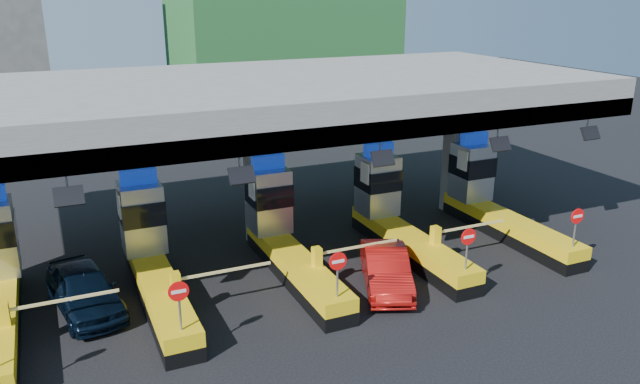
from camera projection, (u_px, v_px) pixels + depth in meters
name	position (u px, v px, depth m)	size (l,w,h in m)	color
ground	(286.00, 269.00, 24.26)	(120.00, 120.00, 0.00)	black
toll_canopy	(257.00, 101.00, 24.85)	(28.00, 12.09, 7.00)	slate
toll_lane_left	(151.00, 255.00, 22.13)	(4.43, 8.00, 4.16)	black
toll_lane_center	(283.00, 233.00, 24.07)	(4.43, 8.00, 4.16)	black
toll_lane_right	(395.00, 215.00, 26.01)	(4.43, 8.00, 4.16)	black
toll_lane_far_right	(491.00, 199.00, 27.95)	(4.43, 8.00, 4.16)	black
van	(85.00, 290.00, 20.90)	(1.85, 4.59, 1.56)	black
red_car	(386.00, 269.00, 22.55)	(1.53, 4.38, 1.44)	#9E0F0C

